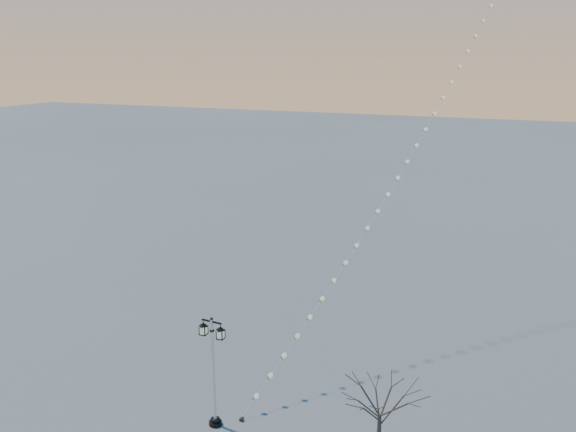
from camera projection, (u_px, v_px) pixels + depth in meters
The scene contains 3 objects.
street_lamp at pixel (213, 367), 28.56m from camera, with size 1.46×0.64×5.77m.
bare_tree at pixel (380, 402), 26.04m from camera, with size 2.61×2.61×4.33m.
kite_train at pixel (454, 42), 39.57m from camera, with size 14.24×38.94×36.94m.
Camera 1 is at (10.93, -22.01, 17.79)m, focal length 37.18 mm.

